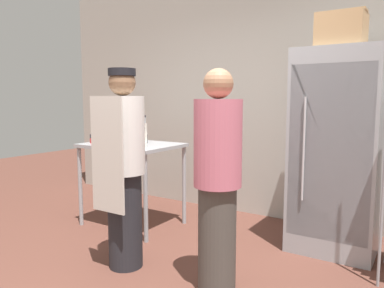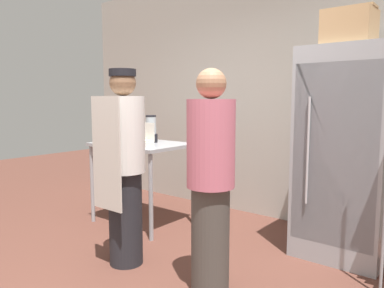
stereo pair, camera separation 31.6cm
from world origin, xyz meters
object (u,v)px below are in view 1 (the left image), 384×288
Objects in this scene: cardboard_storage_box at (341,30)px; person_customer at (218,181)px; binder_stack at (107,139)px; blender_pitcher at (141,131)px; donut_box at (131,142)px; person_baker at (124,166)px; refrigerator at (337,152)px.

person_customer is at bearing -114.94° from cardboard_storage_box.
binder_stack is at bearing -167.27° from cardboard_storage_box.
blender_pitcher is 0.79× the size of cardboard_storage_box.
person_customer reaches higher than donut_box.
blender_pitcher is at bearing 114.37° from donut_box.
donut_box is 0.80m from person_baker.
refrigerator is 2.42m from binder_stack.
cardboard_storage_box reaches higher than binder_stack.
cardboard_storage_box reaches higher than refrigerator.
person_baker is at bearing -56.64° from blender_pitcher.
person_customer is at bearing -20.36° from binder_stack.
refrigerator is 1.14× the size of person_customer.
blender_pitcher is at bearing 123.36° from person_baker.
cardboard_storage_box is at bearing 65.06° from person_customer.
donut_box is 0.87× the size of binder_stack.
donut_box is 0.70× the size of cardboard_storage_box.
donut_box is at bearing -65.63° from blender_pitcher.
refrigerator is at bearing 44.15° from person_baker.
person_customer reaches higher than binder_stack.
cardboard_storage_box reaches higher than blender_pitcher.
cardboard_storage_box is at bearing 18.59° from donut_box.
refrigerator is at bearing 66.88° from person_customer.
binder_stack is (-0.31, -0.23, -0.09)m from blender_pitcher.
cardboard_storage_box is 0.24× the size of person_baker.
blender_pitcher is 0.19× the size of person_baker.
person_baker reaches higher than blender_pitcher.
blender_pitcher is (-2.03, -0.39, 0.13)m from refrigerator.
binder_stack is at bearing 159.64° from person_customer.
donut_box is 0.47m from binder_stack.
person_customer is (1.33, -0.56, -0.14)m from donut_box.
cardboard_storage_box reaches higher than donut_box.
donut_box is at bearing -12.80° from binder_stack.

